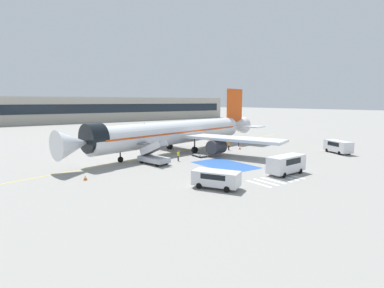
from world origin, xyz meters
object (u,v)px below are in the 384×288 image
(fuel_tanker, at_px, (153,129))
(baggage_cart, at_px, (199,155))
(ground_crew_2, at_px, (178,155))
(terminal_building, at_px, (94,110))
(airliner, at_px, (178,132))
(service_van_1, at_px, (286,163))
(traffic_cone_1, at_px, (240,148))
(service_van_0, at_px, (338,146))
(ground_crew_0, at_px, (229,145))
(traffic_cone_0, at_px, (85,178))
(service_van_2, at_px, (216,178))
(boarding_stairs_forward, at_px, (154,157))
(ground_crew_1, at_px, (239,141))

(fuel_tanker, relative_size, baggage_cart, 3.83)
(baggage_cart, relative_size, ground_crew_2, 1.67)
(fuel_tanker, height_order, terminal_building, terminal_building)
(airliner, height_order, terminal_building, airliner)
(fuel_tanker, height_order, service_van_1, fuel_tanker)
(traffic_cone_1, bearing_deg, baggage_cart, -172.05)
(airliner, relative_size, ground_crew_2, 27.30)
(service_van_0, relative_size, ground_crew_0, 3.22)
(baggage_cart, height_order, ground_crew_2, ground_crew_2)
(traffic_cone_0, relative_size, traffic_cone_1, 1.03)
(airliner, distance_m, service_van_2, 23.34)
(fuel_tanker, bearing_deg, boarding_stairs_forward, 149.63)
(terminal_building, bearing_deg, fuel_tanker, -94.47)
(service_van_2, xyz_separation_m, traffic_cone_0, (-10.19, 11.20, -0.84))
(boarding_stairs_forward, xyz_separation_m, service_van_0, (30.47, -10.81, 0.36))
(baggage_cart, relative_size, ground_crew_1, 1.51)
(service_van_1, xyz_separation_m, traffic_cone_1, (9.14, 17.32, -1.12))
(ground_crew_1, bearing_deg, service_van_0, -103.59)
(airliner, relative_size, boarding_stairs_forward, 7.87)
(traffic_cone_0, xyz_separation_m, terminal_building, (33.08, 99.60, 5.10))
(boarding_stairs_forward, bearing_deg, ground_crew_0, -4.21)
(service_van_0, bearing_deg, ground_crew_1, 140.09)
(airliner, xyz_separation_m, baggage_cart, (0.32, -5.93, -3.24))
(service_van_0, height_order, traffic_cone_1, service_van_0)
(terminal_building, bearing_deg, baggage_cart, -98.01)
(ground_crew_0, xyz_separation_m, ground_crew_1, (4.75, 2.24, 0.04))
(boarding_stairs_forward, bearing_deg, terminal_building, 63.70)
(service_van_1, bearing_deg, traffic_cone_0, 58.47)
(service_van_1, bearing_deg, fuel_tanker, -11.08)
(service_van_1, height_order, traffic_cone_0, service_van_1)
(service_van_1, distance_m, terminal_building, 111.92)
(fuel_tanker, height_order, service_van_0, fuel_tanker)
(fuel_tanker, relative_size, service_van_0, 1.86)
(service_van_2, distance_m, terminal_building, 113.22)
(airliner, bearing_deg, ground_crew_0, -127.97)
(service_van_0, bearing_deg, baggage_cart, 173.47)
(boarding_stairs_forward, xyz_separation_m, terminal_building, (22.34, 96.15, 4.43))
(boarding_stairs_forward, xyz_separation_m, service_van_1, (10.46, -15.07, 0.44))
(service_van_2, relative_size, ground_crew_1, 2.98)
(service_van_2, distance_m, ground_crew_2, 15.11)
(service_van_0, height_order, terminal_building, terminal_building)
(baggage_cart, bearing_deg, service_van_2, -118.90)
(boarding_stairs_forward, height_order, ground_crew_2, boarding_stairs_forward)
(airliner, height_order, baggage_cart, airliner)
(boarding_stairs_forward, relative_size, ground_crew_0, 3.24)
(baggage_cart, distance_m, traffic_cone_1, 10.79)
(terminal_building, bearing_deg, service_van_2, -101.67)
(ground_crew_2, relative_size, terminal_building, 0.01)
(service_van_1, height_order, baggage_cart, service_van_1)
(fuel_tanker, bearing_deg, ground_crew_0, 177.44)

